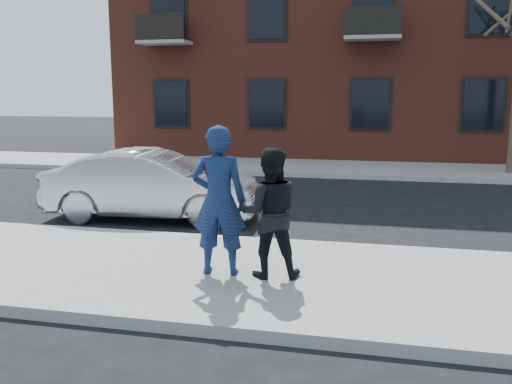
# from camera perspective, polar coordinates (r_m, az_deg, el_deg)

# --- Properties ---
(ground) EXTENTS (100.00, 100.00, 0.00)m
(ground) POSITION_cam_1_polar(r_m,az_deg,el_deg) (7.58, 8.88, -9.55)
(ground) COLOR black
(ground) RESTS_ON ground
(near_sidewalk) EXTENTS (50.00, 3.50, 0.15)m
(near_sidewalk) POSITION_cam_1_polar(r_m,az_deg,el_deg) (7.32, 8.76, -9.65)
(near_sidewalk) COLOR gray
(near_sidewalk) RESTS_ON ground
(near_curb) EXTENTS (50.00, 0.10, 0.15)m
(near_curb) POSITION_cam_1_polar(r_m,az_deg,el_deg) (9.03, 9.58, -5.81)
(near_curb) COLOR #999691
(near_curb) RESTS_ON ground
(far_sidewalk) EXTENTS (50.00, 3.50, 0.15)m
(far_sidewalk) POSITION_cam_1_polar(r_m,az_deg,el_deg) (18.55, 11.31, 2.38)
(far_sidewalk) COLOR gray
(far_sidewalk) RESTS_ON ground
(far_curb) EXTENTS (50.00, 0.10, 0.15)m
(far_curb) POSITION_cam_1_polar(r_m,az_deg,el_deg) (16.76, 11.13, 1.56)
(far_curb) COLOR #999691
(far_curb) RESTS_ON ground
(apartment_building) EXTENTS (24.30, 10.30, 12.30)m
(apartment_building) POSITION_cam_1_polar(r_m,az_deg,el_deg) (25.43, 17.00, 17.97)
(apartment_building) COLOR maroon
(apartment_building) RESTS_ON ground
(silver_sedan) EXTENTS (4.43, 1.81, 1.43)m
(silver_sedan) POSITION_cam_1_polar(r_m,az_deg,el_deg) (11.31, -10.81, 0.71)
(silver_sedan) COLOR #B7BABF
(silver_sedan) RESTS_ON ground
(man_hoodie) EXTENTS (0.78, 0.56, 2.01)m
(man_hoodie) POSITION_cam_1_polar(r_m,az_deg,el_deg) (7.22, -3.94, -0.92)
(man_hoodie) COLOR navy
(man_hoodie) RESTS_ON near_sidewalk
(man_peacoat) EXTENTS (0.95, 0.81, 1.73)m
(man_peacoat) POSITION_cam_1_polar(r_m,az_deg,el_deg) (7.14, 1.46, -2.20)
(man_peacoat) COLOR black
(man_peacoat) RESTS_ON near_sidewalk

